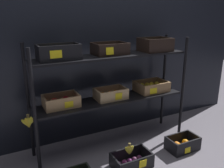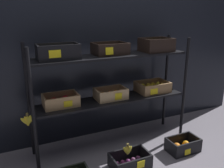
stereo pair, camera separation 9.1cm
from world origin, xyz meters
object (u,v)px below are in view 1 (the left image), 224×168
crate_ground_plum (132,162)px  banana_bunch_loose (129,150)px  display_rack (111,77)px  crate_ground_orange (182,144)px

crate_ground_plum → banana_bunch_loose: bearing=-176.4°
display_rack → crate_ground_orange: (0.61, -0.43, -0.70)m
crate_ground_orange → banana_bunch_loose: (-0.65, -0.01, 0.13)m
banana_bunch_loose → display_rack: bearing=85.2°
display_rack → banana_bunch_loose: bearing=-94.8°
crate_ground_orange → banana_bunch_loose: banana_bunch_loose is taller
banana_bunch_loose → crate_ground_plum: bearing=3.6°
display_rack → crate_ground_orange: bearing=-35.0°
display_rack → crate_ground_orange: display_rack is taller
crate_ground_orange → crate_ground_plum: bearing=-179.3°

